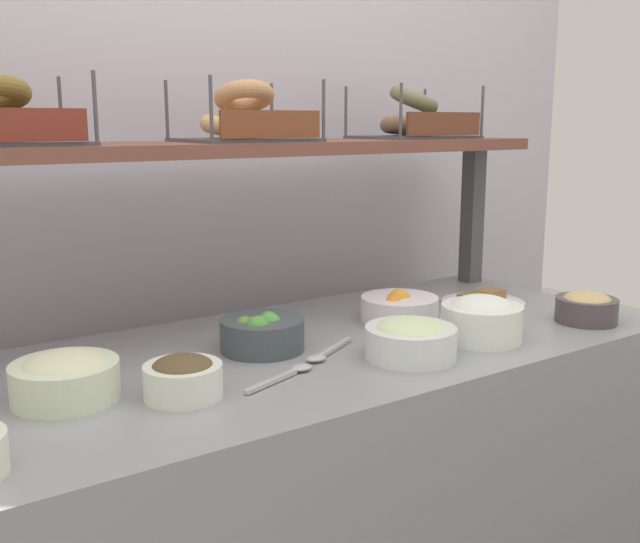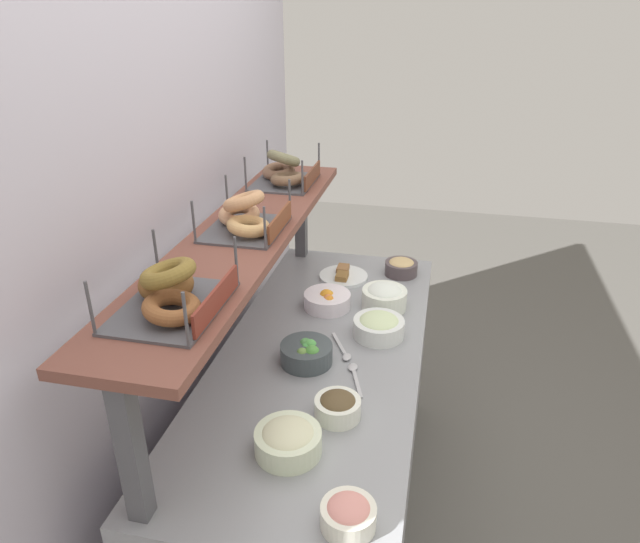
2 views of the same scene
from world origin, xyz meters
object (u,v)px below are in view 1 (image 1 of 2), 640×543
object	(u,v)px
serving_spoon_near_plate	(288,373)
bowl_veggie_mix	(262,333)
bowl_fruit_salad	(399,308)
bagel_basket_poppy	(414,121)
bowl_potato_salad	(65,377)
serving_spoon_by_edge	(325,353)
bowl_hummus	(587,307)
bagel_basket_sesame	(245,121)
serving_plate_white	(483,302)
bowl_chocolate_spread	(183,377)
bowl_cream_cheese	(482,318)
bowl_scallion_spread	(411,339)

from	to	relation	value
serving_spoon_near_plate	bowl_veggie_mix	bearing A→B (deg)	75.74
bowl_fruit_salad	bagel_basket_poppy	world-z (taller)	bagel_basket_poppy
bowl_potato_salad	serving_spoon_by_edge	distance (m)	0.51
bowl_hummus	bagel_basket_sesame	bearing A→B (deg)	144.37
serving_plate_white	bowl_fruit_salad	bearing A→B (deg)	176.82
bowl_fruit_salad	bowl_chocolate_spread	bearing A→B (deg)	-165.50
bowl_veggie_mix	bagel_basket_poppy	bearing A→B (deg)	21.05
bowl_potato_salad	serving_plate_white	bearing A→B (deg)	2.41
bowl_cream_cheese	serving_spoon_near_plate	size ratio (longest dim) A/B	1.02
bowl_hummus	serving_spoon_by_edge	xyz separation A→B (m)	(-0.67, 0.14, -0.03)
bowl_chocolate_spread	bowl_fruit_salad	distance (m)	0.66
bowl_cream_cheese	bagel_basket_sesame	distance (m)	0.70
bagel_basket_poppy	bowl_potato_salad	bearing A→B (deg)	-164.44
bowl_potato_salad	bowl_cream_cheese	bearing A→B (deg)	-10.66
bagel_basket_sesame	serving_plate_white	bearing A→B (deg)	-21.97
bowl_potato_salad	bagel_basket_sesame	bearing A→B (deg)	28.10
serving_spoon_by_edge	bagel_basket_poppy	xyz separation A→B (m)	(0.54, 0.35, 0.47)
bowl_potato_salad	serving_spoon_by_edge	world-z (taller)	bowl_potato_salad
serving_plate_white	bagel_basket_poppy	distance (m)	0.53
bowl_fruit_salad	serving_spoon_by_edge	distance (m)	0.33
serving_plate_white	bagel_basket_poppy	bearing A→B (deg)	98.07
bowl_chocolate_spread	bowl_fruit_salad	size ratio (longest dim) A/B	0.74
bowl_cream_cheese	bagel_basket_poppy	size ratio (longest dim) A/B	0.59
bowl_scallion_spread	bowl_potato_salad	bearing A→B (deg)	165.58
bowl_hummus	bowl_veggie_mix	bearing A→B (deg)	161.64
bowl_cream_cheese	serving_plate_white	bearing A→B (deg)	42.32
bowl_potato_salad	bagel_basket_poppy	size ratio (longest dim) A/B	0.61
bowl_chocolate_spread	serving_plate_white	xyz separation A→B (m)	(0.91, 0.15, -0.03)
bowl_veggie_mix	bowl_fruit_salad	size ratio (longest dim) A/B	0.95
serving_plate_white	bagel_basket_sesame	xyz separation A→B (m)	(-0.57, 0.23, 0.47)
bowl_scallion_spread	bagel_basket_sesame	size ratio (longest dim) A/B	0.63
bowl_potato_salad	serving_spoon_near_plate	world-z (taller)	bowl_potato_salad
bowl_potato_salad	serving_spoon_near_plate	size ratio (longest dim) A/B	1.06
serving_plate_white	bowl_potato_salad	bearing A→B (deg)	-177.59
bowl_hummus	serving_plate_white	distance (m)	0.26
bowl_veggie_mix	bowl_scallion_spread	xyz separation A→B (m)	(0.22, -0.22, 0.00)
bowl_scallion_spread	bowl_fruit_salad	size ratio (longest dim) A/B	1.00
bowl_chocolate_spread	bowl_hummus	world-z (taller)	bowl_chocolate_spread
bowl_potato_salad	bowl_fruit_salad	world-z (taller)	bowl_potato_salad
bowl_hummus	bowl_fruit_salad	xyz separation A→B (m)	(-0.37, 0.26, -0.00)
serving_spoon_by_edge	bowl_cream_cheese	bearing A→B (deg)	-16.16
bowl_veggie_mix	bagel_basket_sesame	distance (m)	0.50
bowl_chocolate_spread	bowl_cream_cheese	xyz separation A→B (m)	(0.69, -0.06, 0.01)
bowl_hummus	bowl_fruit_salad	size ratio (longest dim) A/B	0.78
bowl_hummus	bowl_scallion_spread	xyz separation A→B (m)	(-0.53, 0.03, 0.00)
bowl_chocolate_spread	bagel_basket_poppy	world-z (taller)	bagel_basket_poppy
bowl_potato_salad	bowl_scallion_spread	world-z (taller)	bowl_potato_salad
bowl_hummus	serving_spoon_by_edge	distance (m)	0.69
bowl_scallion_spread	serving_spoon_by_edge	size ratio (longest dim) A/B	1.13
bowl_hummus	serving_plate_white	size ratio (longest dim) A/B	0.68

